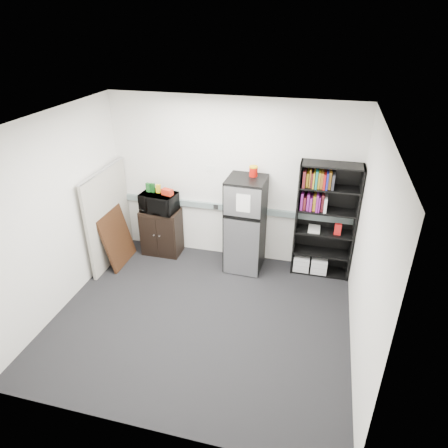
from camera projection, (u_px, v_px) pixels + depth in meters
The scene contains 18 objects.
floor at pixel (201, 318), 5.55m from camera, with size 4.00×4.00×0.00m, color black.
wall_back at pixel (231, 182), 6.42m from camera, with size 4.00×0.02×2.70m, color white.
wall_right at pixel (368, 254), 4.49m from camera, with size 0.02×3.50×2.70m, color white.
wall_left at pixel (57, 215), 5.36m from camera, with size 0.02×3.50×2.70m, color white.
ceiling at pixel (195, 124), 4.30m from camera, with size 4.00×3.50×0.02m, color white.
electrical_raceway at pixel (231, 208), 6.61m from camera, with size 3.92×0.05×0.10m, color gray.
wall_note at pixel (210, 168), 6.40m from camera, with size 0.14×0.00×0.10m, color white.
bookshelf at pixel (324, 218), 6.11m from camera, with size 0.90×0.34×1.85m.
cubicle_partition at pixel (109, 217), 6.52m from camera, with size 0.06×1.30×1.62m.
cabinet at pixel (162, 232), 6.91m from camera, with size 0.65×0.44×0.81m.
microwave at pixel (159, 202), 6.63m from camera, with size 0.58×0.39×0.32m, color black.
snack_box_a at pixel (148, 187), 6.59m from camera, with size 0.07×0.05×0.15m, color #1A5B20.
snack_box_b at pixel (152, 188), 6.58m from camera, with size 0.07×0.05×0.15m, color #0D3D12.
snack_box_c at pixel (158, 189), 6.55m from camera, with size 0.07×0.05×0.14m, color gold.
snack_bag at pixel (167, 192), 6.48m from camera, with size 0.18×0.10×0.10m, color red.
refrigerator at pixel (245, 225), 6.34m from camera, with size 0.61×0.63×1.56m.
coffee_can at pixel (253, 171), 6.03m from camera, with size 0.13×0.13×0.18m.
framed_poster at pixel (117, 238), 6.60m from camera, with size 0.26×0.73×0.92m.
Camera 1 is at (1.37, -4.09, 3.74)m, focal length 32.00 mm.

